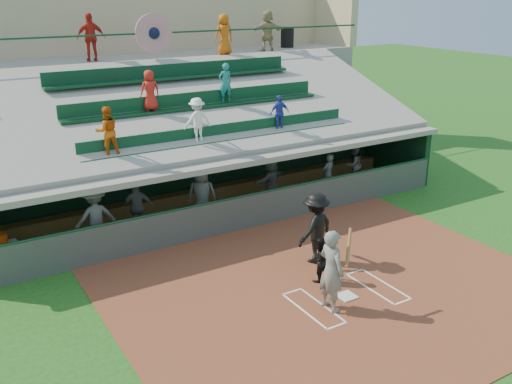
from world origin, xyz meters
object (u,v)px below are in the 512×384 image
batter_at_plate (332,270)px  water_cooler (1,240)px  trash_bin (287,37)px  catcher (319,260)px  white_table (5,258)px  home_plate (347,296)px

batter_at_plate → water_cooler: (-6.33, 6.05, -0.11)m
water_cooler → trash_bin: size_ratio=0.39×
catcher → white_table: (-6.88, 4.83, -0.23)m
home_plate → catcher: (-0.11, 1.03, 0.59)m
home_plate → batter_at_plate: bearing=-162.7°
trash_bin → white_table: bearing=-152.0°
home_plate → batter_at_plate: batter_at_plate is taller
white_table → water_cooler: size_ratio=2.28×
catcher → water_cooler: catcher is taller
catcher → water_cooler: size_ratio=3.40×
water_cooler → batter_at_plate: bearing=-43.7°
home_plate → batter_at_plate: size_ratio=0.21×
batter_at_plate → white_table: bearing=136.0°
catcher → trash_bin: (7.27, 12.36, 4.43)m
catcher → water_cooler: bearing=-39.1°
home_plate → white_table: white_table is taller
white_table → trash_bin: size_ratio=0.89×
batter_at_plate → water_cooler: 8.75m
home_plate → water_cooler: 9.17m
catcher → water_cooler: 8.43m
white_table → home_plate: bearing=-48.2°
home_plate → catcher: 1.19m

